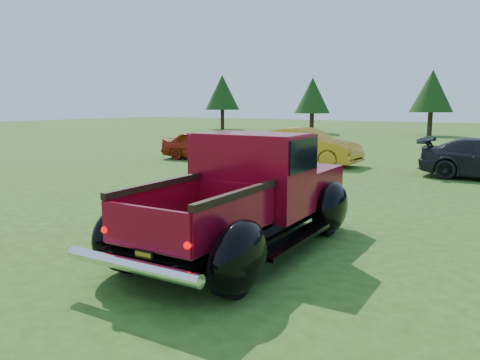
{
  "coord_description": "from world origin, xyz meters",
  "views": [
    {
      "loc": [
        4.99,
        -7.2,
        2.39
      ],
      "look_at": [
        0.03,
        0.2,
        0.95
      ],
      "focal_mm": 35.0,
      "sensor_mm": 36.0,
      "label": 1
    }
  ],
  "objects_px": {
    "tree_mid_left": "(432,91)",
    "pickup_truck": "(253,193)",
    "show_car_red": "(203,145)",
    "show_car_yellow": "(305,146)",
    "tree_far_west": "(222,93)",
    "tree_west": "(312,96)"
  },
  "relations": [
    {
      "from": "tree_west",
      "to": "tree_mid_left",
      "type": "height_order",
      "value": "tree_mid_left"
    },
    {
      "from": "tree_mid_left",
      "to": "show_car_red",
      "type": "distance_m",
      "value": 22.8
    },
    {
      "from": "show_car_yellow",
      "to": "tree_far_west",
      "type": "bearing_deg",
      "value": 42.48
    },
    {
      "from": "tree_mid_left",
      "to": "show_car_yellow",
      "type": "xyz_separation_m",
      "value": [
        -0.24,
        -21.19,
        -2.66
      ]
    },
    {
      "from": "tree_far_west",
      "to": "pickup_truck",
      "type": "bearing_deg",
      "value": -53.29
    },
    {
      "from": "show_car_red",
      "to": "show_car_yellow",
      "type": "height_order",
      "value": "show_car_yellow"
    },
    {
      "from": "tree_west",
      "to": "tree_mid_left",
      "type": "distance_m",
      "value": 9.22
    },
    {
      "from": "tree_mid_left",
      "to": "pickup_truck",
      "type": "height_order",
      "value": "tree_mid_left"
    },
    {
      "from": "tree_west",
      "to": "tree_mid_left",
      "type": "xyz_separation_m",
      "value": [
        9.0,
        2.0,
        0.27
      ]
    },
    {
      "from": "pickup_truck",
      "to": "tree_west",
      "type": "bearing_deg",
      "value": 110.21
    },
    {
      "from": "tree_mid_left",
      "to": "pickup_truck",
      "type": "distance_m",
      "value": 31.93
    },
    {
      "from": "tree_mid_left",
      "to": "pickup_truck",
      "type": "bearing_deg",
      "value": -83.1
    },
    {
      "from": "pickup_truck",
      "to": "show_car_yellow",
      "type": "relative_size",
      "value": 1.2
    },
    {
      "from": "tree_west",
      "to": "show_car_red",
      "type": "relative_size",
      "value": 1.25
    },
    {
      "from": "tree_west",
      "to": "pickup_truck",
      "type": "bearing_deg",
      "value": -66.58
    },
    {
      "from": "pickup_truck",
      "to": "show_car_red",
      "type": "bearing_deg",
      "value": 128.81
    },
    {
      "from": "pickup_truck",
      "to": "show_car_red",
      "type": "relative_size",
      "value": 1.44
    },
    {
      "from": "show_car_red",
      "to": "tree_mid_left",
      "type": "bearing_deg",
      "value": -23.8
    },
    {
      "from": "tree_far_west",
      "to": "tree_mid_left",
      "type": "distance_m",
      "value": 19.03
    },
    {
      "from": "pickup_truck",
      "to": "show_car_red",
      "type": "xyz_separation_m",
      "value": [
        -8.53,
        9.47,
        -0.28
      ]
    },
    {
      "from": "tree_far_west",
      "to": "tree_west",
      "type": "distance_m",
      "value": 10.06
    },
    {
      "from": "tree_far_west",
      "to": "tree_west",
      "type": "xyz_separation_m",
      "value": [
        10.0,
        -1.0,
        -0.41
      ]
    }
  ]
}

